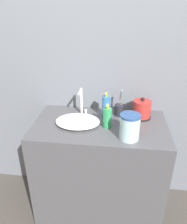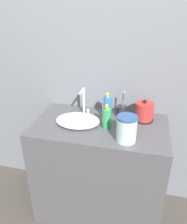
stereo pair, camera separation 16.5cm
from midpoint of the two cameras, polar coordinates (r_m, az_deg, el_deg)
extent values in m
cube|color=slate|center=(1.84, 6.61, 12.71)|extent=(6.00, 0.04, 2.60)
cube|color=#4C4C51|center=(1.95, 4.04, -14.78)|extent=(1.03, 0.59, 0.89)
ellipsoid|color=white|center=(1.69, -1.34, -2.26)|extent=(0.34, 0.27, 0.05)
cylinder|color=silver|center=(1.81, 0.05, 2.87)|extent=(0.02, 0.02, 0.23)
cylinder|color=silver|center=(1.72, -0.35, 5.41)|extent=(0.02, 0.10, 0.02)
cylinder|color=silver|center=(1.84, 1.11, 0.08)|extent=(0.02, 0.02, 0.04)
cylinder|color=black|center=(1.81, 15.39, -1.92)|extent=(0.16, 0.16, 0.01)
cylinder|color=#B22D28|center=(1.78, 15.65, 0.02)|extent=(0.14, 0.14, 0.15)
sphere|color=black|center=(1.74, 15.99, 2.63)|extent=(0.03, 0.03, 0.03)
cylinder|color=#232328|center=(1.81, 9.87, 0.14)|extent=(0.08, 0.08, 0.09)
cylinder|color=green|center=(1.78, 10.52, 2.48)|extent=(0.01, 0.03, 0.18)
cylinder|color=#B24CCC|center=(1.79, 10.04, 2.50)|extent=(0.03, 0.01, 0.17)
cylinder|color=white|center=(1.78, 10.52, 2.59)|extent=(0.01, 0.02, 0.19)
cylinder|color=#3370B7|center=(1.75, 6.37, 1.04)|extent=(0.06, 0.06, 0.18)
cylinder|color=gold|center=(1.71, 6.54, 4.20)|extent=(0.02, 0.02, 0.02)
cube|color=gold|center=(1.69, 6.52, 4.63)|extent=(0.02, 0.04, 0.01)
cylinder|color=#2D9956|center=(1.62, 6.37, -1.76)|extent=(0.07, 0.07, 0.15)
cylinder|color=gold|center=(1.58, 6.53, 1.05)|extent=(0.02, 0.02, 0.02)
cube|color=gold|center=(1.56, 6.51, 1.48)|extent=(0.02, 0.04, 0.01)
cylinder|color=#B2DBEA|center=(1.48, 11.79, -4.62)|extent=(0.14, 0.14, 0.17)
cylinder|color=#2D4C84|center=(1.44, 12.12, -1.52)|extent=(0.14, 0.14, 0.01)
camera|label=1|loc=(0.08, -87.14, 1.41)|focal=35.00mm
camera|label=2|loc=(0.08, 92.86, -1.41)|focal=35.00mm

